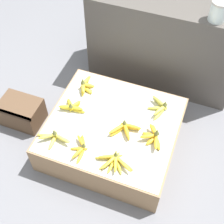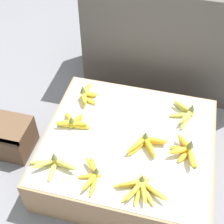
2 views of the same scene
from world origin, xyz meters
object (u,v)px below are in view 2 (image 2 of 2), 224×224
object	(u,v)px
banana_bunch_middle_midright	(146,144)
banana_bunch_middle_right	(186,150)
banana_bunch_front_midleft	(92,175)
banana_bunch_back_left	(86,95)
banana_bunch_middle_left	(73,122)
banana_bunch_back_right	(185,113)
banana_bunch_front_midright	(141,188)
banana_bunch_front_left	(54,164)
wooden_crate	(5,136)

from	to	relation	value
banana_bunch_middle_midright	banana_bunch_middle_right	bearing A→B (deg)	0.99
banana_bunch_front_midleft	banana_bunch_back_left	xyz separation A→B (m)	(-0.20, 0.53, 0.01)
banana_bunch_middle_left	banana_bunch_back_left	xyz separation A→B (m)	(0.01, 0.23, 0.00)
banana_bunch_middle_right	banana_bunch_back_right	distance (m)	0.28
banana_bunch_front_midright	banana_bunch_back_left	size ratio (longest dim) A/B	1.39
banana_bunch_front_midright	banana_bunch_middle_midright	world-z (taller)	banana_bunch_middle_midright
banana_bunch_back_right	banana_bunch_back_left	bearing A→B (deg)	179.94
banana_bunch_front_left	banana_bunch_front_midleft	xyz separation A→B (m)	(0.21, -0.01, -0.00)
banana_bunch_back_right	banana_bunch_middle_left	bearing A→B (deg)	-159.78
banana_bunch_front_left	banana_bunch_back_left	bearing A→B (deg)	88.80
wooden_crate	banana_bunch_middle_midright	size ratio (longest dim) A/B	1.51
banana_bunch_front_midleft	banana_bunch_middle_right	bearing A→B (deg)	30.31
banana_bunch_front_midright	banana_bunch_back_right	xyz separation A→B (m)	(0.16, 0.55, 0.01)
wooden_crate	banana_bunch_back_left	world-z (taller)	banana_bunch_back_left
banana_bunch_front_left	banana_bunch_middle_left	size ratio (longest dim) A/B	1.30
banana_bunch_middle_midright	banana_bunch_back_right	distance (m)	0.33
banana_bunch_front_left	banana_bunch_front_midright	size ratio (longest dim) A/B	0.95
wooden_crate	banana_bunch_back_right	distance (m)	1.12
wooden_crate	banana_bunch_back_left	bearing A→B (deg)	32.90
banana_bunch_front_left	banana_bunch_front_midright	bearing A→B (deg)	-2.98
banana_bunch_front_left	banana_bunch_front_midright	distance (m)	0.46
wooden_crate	banana_bunch_front_midright	world-z (taller)	banana_bunch_front_midright
banana_bunch_front_midright	banana_bunch_middle_left	bearing A→B (deg)	145.15
banana_bunch_front_midleft	banana_bunch_middle_left	xyz separation A→B (m)	(-0.21, 0.30, 0.00)
banana_bunch_front_midright	banana_bunch_middle_left	xyz separation A→B (m)	(-0.46, 0.32, 0.01)
banana_bunch_front_midleft	banana_bunch_back_left	size ratio (longest dim) A/B	1.13
banana_bunch_back_left	banana_bunch_middle_left	bearing A→B (deg)	-92.82
banana_bunch_back_left	banana_bunch_back_right	bearing A→B (deg)	-0.06
banana_bunch_middle_left	banana_bunch_middle_right	distance (m)	0.65
banana_bunch_middle_midright	banana_bunch_back_right	bearing A→B (deg)	56.88
banana_bunch_back_right	banana_bunch_middle_right	bearing A→B (deg)	-84.44
banana_bunch_front_midleft	banana_bunch_back_left	distance (m)	0.57
wooden_crate	banana_bunch_middle_left	distance (m)	0.48
banana_bunch_front_midright	wooden_crate	bearing A→B (deg)	164.27
banana_bunch_front_midleft	banana_bunch_back_right	world-z (taller)	banana_bunch_back_right
wooden_crate	banana_bunch_middle_right	xyz separation A→B (m)	(1.09, 0.02, 0.19)
banana_bunch_middle_midright	banana_bunch_back_right	world-z (taller)	banana_bunch_back_right
banana_bunch_front_left	banana_bunch_middle_midright	bearing A→B (deg)	29.13
banana_bunch_front_left	banana_bunch_front_midleft	distance (m)	0.21
wooden_crate	banana_bunch_front_midright	size ratio (longest dim) A/B	1.17
banana_bunch_front_left	banana_bunch_front_midright	xyz separation A→B (m)	(0.46, -0.02, -0.00)
banana_bunch_front_left	banana_bunch_front_midleft	bearing A→B (deg)	-2.75
banana_bunch_front_midleft	banana_bunch_back_left	bearing A→B (deg)	110.14
banana_bunch_front_left	banana_bunch_back_right	size ratio (longest dim) A/B	1.15
wooden_crate	banana_bunch_front_midleft	world-z (taller)	banana_bunch_front_midleft
banana_bunch_front_left	banana_bunch_middle_right	world-z (taller)	banana_bunch_middle_right
wooden_crate	banana_bunch_middle_left	size ratio (longest dim) A/B	1.60
banana_bunch_back_left	wooden_crate	bearing A→B (deg)	-147.10
banana_bunch_middle_left	wooden_crate	bearing A→B (deg)	-171.65
banana_bunch_front_midleft	banana_bunch_middle_right	distance (m)	0.51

